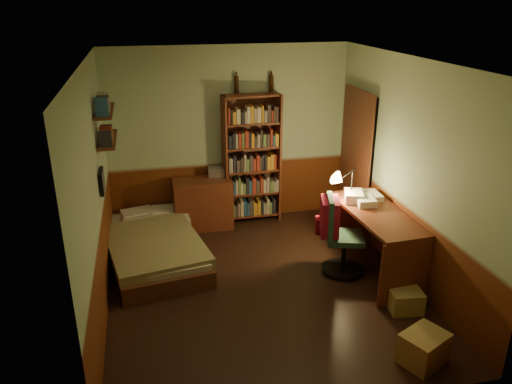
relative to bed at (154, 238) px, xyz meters
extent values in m
cube|color=black|center=(1.19, -0.97, -0.30)|extent=(3.50, 4.00, 0.02)
cube|color=silver|center=(1.19, -0.97, 2.32)|extent=(3.50, 4.00, 0.02)
cube|color=#9EB48C|center=(1.19, 1.04, 1.01)|extent=(3.50, 0.02, 2.60)
cube|color=#9EB48C|center=(-0.57, -0.97, 1.01)|extent=(0.02, 4.00, 2.60)
cube|color=#9EB48C|center=(2.95, -0.97, 1.01)|extent=(0.02, 4.00, 2.60)
cube|color=#9EB48C|center=(1.19, -2.98, 1.01)|extent=(3.50, 0.02, 2.60)
cube|color=black|center=(2.91, 0.33, 0.71)|extent=(0.06, 0.90, 2.00)
cube|color=#462214|center=(2.88, 0.33, 0.71)|extent=(0.02, 0.98, 2.08)
cube|color=olive|center=(0.00, 0.00, 0.00)|extent=(1.31, 2.10, 0.59)
cube|color=#552414|center=(0.74, 0.80, 0.08)|extent=(0.84, 0.42, 0.75)
cube|color=#B2B2B7|center=(0.97, 0.92, 0.52)|extent=(0.25, 0.21, 0.13)
cube|color=#552414|center=(1.49, 0.88, 0.67)|extent=(0.85, 0.34, 1.93)
cylinder|color=black|center=(1.30, 0.99, 1.75)|extent=(0.08, 0.08, 0.24)
cylinder|color=black|center=(1.81, 0.99, 1.75)|extent=(0.07, 0.07, 0.24)
cube|color=#552414|center=(2.63, -0.96, 0.11)|extent=(0.71, 1.55, 0.81)
cube|color=silver|center=(2.48, -0.57, 0.58)|extent=(0.30, 0.35, 0.12)
cone|color=black|center=(2.48, -0.48, 0.79)|extent=(0.19, 0.19, 0.54)
cube|color=#2B4D38|center=(2.26, -0.88, 0.23)|extent=(0.62, 0.58, 1.04)
cube|color=#AF1631|center=(2.07, -1.10, 0.97)|extent=(0.23, 0.39, 0.44)
cube|color=#552414|center=(-0.45, 0.13, 1.31)|extent=(0.20, 0.90, 0.03)
cube|color=#552414|center=(-0.45, 0.13, 1.66)|extent=(0.20, 0.90, 0.03)
cube|color=black|center=(-0.53, -0.37, 0.96)|extent=(0.04, 0.32, 0.26)
cube|color=olive|center=(2.36, -2.60, -0.14)|extent=(0.51, 0.47, 0.31)
cube|color=olive|center=(2.61, -1.80, -0.17)|extent=(0.38, 0.32, 0.24)
camera|label=1|loc=(-0.01, -5.94, 2.92)|focal=35.00mm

